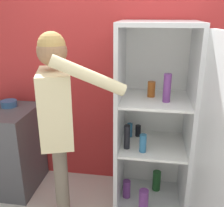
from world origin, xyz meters
The scene contains 5 objects.
wall_back centered at (0.00, 0.98, 1.27)m, with size 7.00×0.06×2.55m.
refrigerator centered at (0.25, 0.51, 0.87)m, with size 0.83×1.30×1.77m.
person centered at (-0.62, 0.23, 1.09)m, with size 0.77×0.56×1.71m.
counter centered at (-1.34, 0.63, 0.45)m, with size 0.55×0.61×0.90m.
bowl centered at (-1.35, 0.74, 0.93)m, with size 0.16×0.16×0.07m.
Camera 1 is at (0.12, -1.65, 1.85)m, focal length 42.00 mm.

